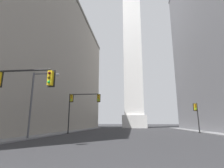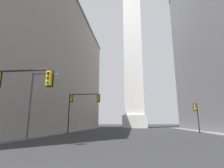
# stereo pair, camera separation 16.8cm
# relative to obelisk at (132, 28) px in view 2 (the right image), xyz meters

# --- Properties ---
(sidewalk_left) EXTENTS (5.00, 70.34, 0.15)m
(sidewalk_left) POSITION_rel_obelisk_xyz_m (-13.46, -36.63, -36.26)
(sidewalk_left) COLOR slate
(sidewalk_left) RESTS_ON ground_plane
(building_left) EXTENTS (26.46, 59.20, 31.12)m
(building_left) POSITION_rel_obelisk_xyz_m (-26.22, -25.42, -20.77)
(building_left) COLOR gray
(building_left) RESTS_ON ground_plane
(obelisk) EXTENTS (7.88, 7.88, 74.77)m
(obelisk) POSITION_rel_obelisk_xyz_m (0.00, 0.00, 0.00)
(obelisk) COLOR silver
(obelisk) RESTS_ON ground_plane
(traffic_light_near_left) EXTENTS (5.08, 0.50, 5.73)m
(traffic_light_near_left) POSITION_rel_obelisk_xyz_m (-9.34, -48.07, -31.97)
(traffic_light_near_left) COLOR black
(traffic_light_near_left) RESTS_ON ground_plane
(traffic_light_mid_left) EXTENTS (5.36, 0.50, 6.40)m
(traffic_light_mid_left) POSITION_rel_obelisk_xyz_m (-9.07, -32.21, -31.45)
(traffic_light_mid_left) COLOR black
(traffic_light_mid_left) RESTS_ON ground_plane
(traffic_light_mid_right) EXTENTS (0.78, 0.51, 5.05)m
(traffic_light_mid_right) POSITION_rel_obelisk_xyz_m (10.53, -28.11, -33.00)
(traffic_light_mid_right) COLOR black
(traffic_light_mid_right) RESTS_ON ground_plane
(street_lamp) EXTENTS (3.10, 0.36, 7.16)m
(street_lamp) POSITION_rel_obelisk_xyz_m (-10.71, -42.42, -31.85)
(street_lamp) COLOR #4C4C51
(street_lamp) RESTS_ON ground_plane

